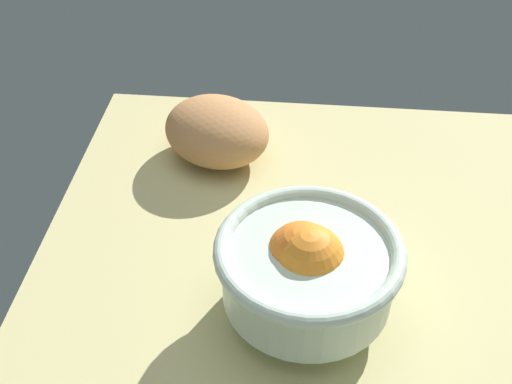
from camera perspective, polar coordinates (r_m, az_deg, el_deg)
ground_plane at (r=72.79cm, az=3.59°, el=-10.56°), size 79.15×60.65×3.00cm
fruit_bowl at (r=66.37cm, az=4.44°, el=-6.49°), size 18.66×18.66×11.41cm
bread_loaf at (r=88.64cm, az=-3.35°, el=5.23°), size 17.90×18.70×8.06cm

